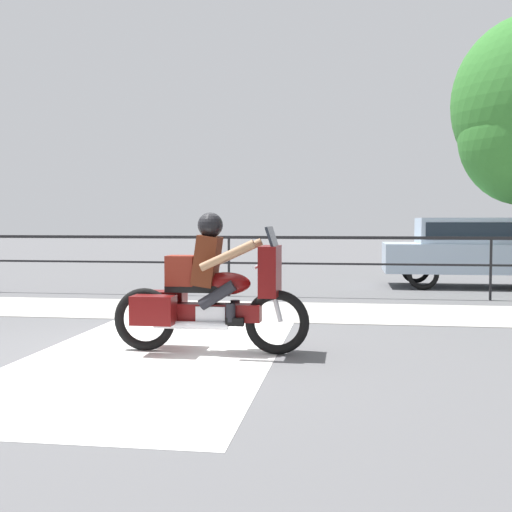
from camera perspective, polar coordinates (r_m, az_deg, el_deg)
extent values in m
plane|color=#565659|center=(7.76, -10.00, -8.19)|extent=(120.00, 120.00, 0.00)
cube|color=#A8A59E|center=(10.99, -4.46, -4.79)|extent=(44.00, 2.40, 0.01)
cube|color=silver|center=(7.50, -8.83, -8.53)|extent=(2.75, 6.00, 0.01)
cube|color=black|center=(12.97, -2.43, 1.68)|extent=(36.00, 0.04, 0.06)
cube|color=black|center=(12.99, -2.43, -0.62)|extent=(36.00, 0.03, 0.04)
cylinder|color=black|center=(13.00, -2.43, -0.89)|extent=(0.05, 0.05, 1.22)
cylinder|color=black|center=(13.06, 20.14, -1.05)|extent=(0.05, 0.05, 1.22)
torus|color=black|center=(7.30, 1.88, -5.91)|extent=(0.74, 0.11, 0.74)
torus|color=black|center=(7.63, -9.86, -5.57)|extent=(0.74, 0.11, 0.74)
cube|color=#5B0C0C|center=(7.41, -4.12, -5.00)|extent=(1.18, 0.22, 0.20)
cube|color=silver|center=(7.41, -3.88, -5.39)|extent=(0.34, 0.26, 0.26)
ellipsoid|color=#5B0C0C|center=(7.34, -2.71, -2.45)|extent=(0.58, 0.30, 0.26)
cube|color=black|center=(7.41, -5.31, -2.87)|extent=(0.68, 0.28, 0.08)
cube|color=#5B0C0C|center=(7.25, 1.26, -1.33)|extent=(0.20, 0.61, 0.57)
cube|color=#1E232B|center=(7.22, 1.42, 1.70)|extent=(0.10, 0.52, 0.24)
cylinder|color=silver|center=(7.26, 0.16, -0.92)|extent=(0.04, 0.70, 0.04)
cylinder|color=silver|center=(7.32, -5.82, -6.14)|extent=(0.85, 0.09, 0.09)
cube|color=#5B0C0C|center=(7.33, -9.11, -4.76)|extent=(0.48, 0.28, 0.33)
cube|color=#5B0C0C|center=(7.78, -8.06, -4.29)|extent=(0.48, 0.28, 0.33)
cylinder|color=silver|center=(7.27, 1.65, -3.63)|extent=(0.20, 0.06, 0.58)
cube|color=#4C1E0F|center=(7.36, -4.38, -0.44)|extent=(0.32, 0.36, 0.60)
sphere|color=#8C6647|center=(7.34, -4.08, 2.60)|extent=(0.23, 0.23, 0.23)
sphere|color=black|center=(7.34, -4.08, 2.76)|extent=(0.29, 0.29, 0.29)
cylinder|color=black|center=(7.22, -3.46, -3.51)|extent=(0.44, 0.13, 0.34)
cylinder|color=black|center=(7.21, -2.28, -5.05)|extent=(0.11, 0.11, 0.20)
cube|color=black|center=(7.22, -1.89, -5.86)|extent=(0.20, 0.10, 0.09)
cylinder|color=black|center=(7.51, -3.00, -3.25)|extent=(0.44, 0.13, 0.34)
cylinder|color=black|center=(7.50, -1.86, -4.73)|extent=(0.11, 0.11, 0.20)
cube|color=black|center=(7.51, -1.49, -5.51)|extent=(0.20, 0.10, 0.09)
cylinder|color=#8C6647|center=(7.00, -2.56, 0.04)|extent=(0.63, 0.09, 0.35)
cylinder|color=#8C6647|center=(7.59, -1.72, 0.28)|extent=(0.63, 0.09, 0.35)
cube|color=maroon|center=(7.44, -6.63, -1.29)|extent=(0.32, 0.29, 0.35)
cube|color=#9EB2C6|center=(15.56, 19.18, -0.15)|extent=(4.29, 1.72, 0.66)
cube|color=#9EB2C6|center=(15.49, 18.29, 2.16)|extent=(2.23, 1.51, 0.59)
cube|color=#19232D|center=(15.49, 18.29, 2.16)|extent=(2.05, 1.55, 0.38)
torus|color=black|center=(14.60, 14.63, -1.58)|extent=(0.70, 0.11, 0.70)
torus|color=black|center=(16.17, 14.00, -1.13)|extent=(0.70, 0.11, 0.70)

